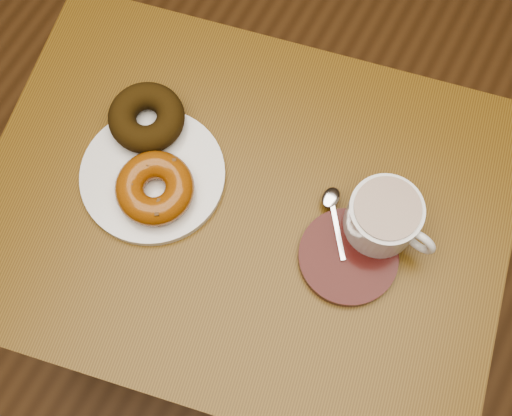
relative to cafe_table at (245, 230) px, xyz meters
The scene contains 8 objects.
ground 0.62m from the cafe_table, 85.92° to the right, with size 6.00×6.00×0.00m, color #55361A.
cafe_table is the anchor object (origin of this frame).
donut_plate 0.18m from the cafe_table, behind, with size 0.20×0.20×0.01m, color silver.
donut_cinnamon 0.23m from the cafe_table, 166.89° to the left, with size 0.11×0.11×0.04m, color #2F1F09.
donut_caramel 0.18m from the cafe_table, 158.48° to the right, with size 0.12×0.12×0.04m.
saucer 0.20m from the cafe_table, ahead, with size 0.13×0.13×0.01m, color #340907.
coffee_cup 0.24m from the cafe_table, 18.70° to the left, with size 0.13×0.10×0.07m.
teaspoon 0.17m from the cafe_table, 26.88° to the left, with size 0.07×0.09×0.01m.
Camera 1 is at (0.14, -0.02, 1.52)m, focal length 45.00 mm.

